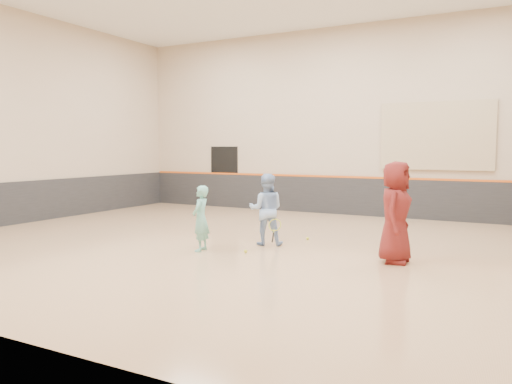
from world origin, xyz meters
The scene contains 14 objects.
room centered at (0.00, 0.00, 0.81)m, with size 15.04×12.04×6.22m.
wainscot_back centered at (0.00, 5.97, 0.60)m, with size 14.90×0.04×1.20m, color #232326.
wainscot_left centered at (-7.47, 0.00, 0.60)m, with size 0.04×11.90×1.20m, color #232326.
accent_stripe centered at (0.00, 5.96, 1.22)m, with size 14.90×0.03×0.06m, color #D85914.
acoustic_panel centered at (2.80, 5.95, 2.50)m, with size 3.20×0.08×2.00m, color tan.
doorway centered at (-4.50, 5.98, 1.10)m, with size 1.10×0.05×2.20m, color black.
girl centered at (-0.81, -0.99, 0.68)m, with size 0.50×0.33×1.37m, color #6FC1B2.
instructor centered at (0.09, 0.25, 0.79)m, with size 0.77×0.60×1.58m, color #92B2E1.
young_man centered at (3.00, -0.17, 0.95)m, with size 0.93×0.60×1.90m, color maroon.
held_racket centered at (0.44, -0.03, 0.51)m, with size 0.32×0.32×0.58m, color gold, non-canonical shape.
spare_racket centered at (-1.69, 3.92, 0.03)m, with size 0.73×0.73×0.06m, color gold, non-canonical shape.
ball_under_racket centered at (0.12, -0.73, 0.03)m, with size 0.07×0.07×0.07m, color yellow.
ball_in_hand centered at (3.15, -0.28, 1.26)m, with size 0.07×0.07×0.07m, color yellow.
ball_beside_spare centered at (0.69, 1.22, 0.03)m, with size 0.07×0.07×0.07m, color #CBDA32.
Camera 1 is at (5.00, -9.51, 2.13)m, focal length 35.00 mm.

